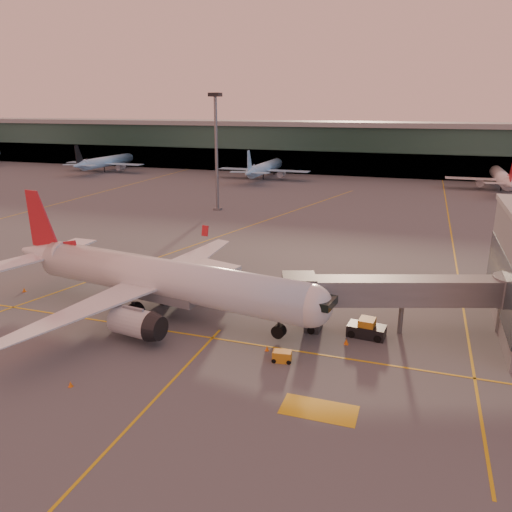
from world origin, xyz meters
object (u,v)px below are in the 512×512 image
(main_airplane, at_px, (156,279))
(catering_truck, at_px, (218,279))
(gpu_cart, at_px, (282,357))
(pushback_tug, at_px, (366,329))

(main_airplane, distance_m, catering_truck, 8.28)
(main_airplane, height_order, gpu_cart, main_airplane)
(pushback_tug, bearing_deg, gpu_cart, -125.27)
(catering_truck, xyz_separation_m, pushback_tug, (18.75, -5.10, -1.69))
(gpu_cart, relative_size, pushback_tug, 0.48)
(pushback_tug, bearing_deg, catering_truck, 170.46)
(main_airplane, relative_size, pushback_tug, 10.67)
(catering_truck, distance_m, pushback_tug, 19.50)
(main_airplane, distance_m, gpu_cart, 18.23)
(main_airplane, bearing_deg, pushback_tug, 11.97)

